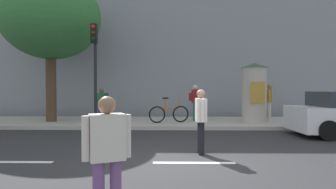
% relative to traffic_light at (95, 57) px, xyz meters
% --- Properties ---
extents(ground_plane, '(80.00, 80.00, 0.00)m').
position_rel_traffic_light_xyz_m(ground_plane, '(3.58, -5.24, -2.87)').
color(ground_plane, '#2B2B2D').
extents(sidewalk_curb, '(36.00, 4.00, 0.15)m').
position_rel_traffic_light_xyz_m(sidewalk_curb, '(3.58, 1.76, -2.79)').
color(sidewalk_curb, '#B2ADA3').
rests_on(sidewalk_curb, ground_plane).
extents(lane_markings, '(25.80, 0.16, 0.01)m').
position_rel_traffic_light_xyz_m(lane_markings, '(3.58, -5.24, -2.86)').
color(lane_markings, silver).
rests_on(lane_markings, ground_plane).
extents(building_backdrop, '(36.00, 5.00, 8.40)m').
position_rel_traffic_light_xyz_m(building_backdrop, '(3.58, 6.76, 1.33)').
color(building_backdrop, gray).
rests_on(building_backdrop, ground_plane).
extents(traffic_light, '(0.24, 0.45, 4.02)m').
position_rel_traffic_light_xyz_m(traffic_light, '(0.00, 0.00, 0.00)').
color(traffic_light, black).
rests_on(traffic_light, sidewalk_curb).
extents(poster_column, '(1.13, 1.13, 2.58)m').
position_rel_traffic_light_xyz_m(poster_column, '(6.61, 1.08, -1.41)').
color(poster_column, '#B2ADA3').
rests_on(poster_column, sidewalk_curb).
extents(street_tree, '(4.41, 4.41, 6.53)m').
position_rel_traffic_light_xyz_m(street_tree, '(-2.33, 1.39, 1.91)').
color(street_tree, '#4C3826').
rests_on(street_tree, sidewalk_curb).
extents(pedestrian_near_pole, '(0.54, 0.39, 1.53)m').
position_rel_traffic_light_xyz_m(pedestrian_near_pole, '(2.34, -8.17, -1.98)').
color(pedestrian_near_pole, '#724C84').
rests_on(pedestrian_near_pole, ground_plane).
extents(pedestrian_with_bag, '(0.26, 0.64, 1.60)m').
position_rel_traffic_light_xyz_m(pedestrian_with_bag, '(3.81, -4.37, -1.93)').
color(pedestrian_with_bag, black).
rests_on(pedestrian_with_bag, ground_plane).
extents(pedestrian_in_light_jacket, '(0.38, 0.58, 1.70)m').
position_rel_traffic_light_xyz_m(pedestrian_in_light_jacket, '(7.56, 1.98, -1.72)').
color(pedestrian_in_light_jacket, silver).
rests_on(pedestrian_in_light_jacket, sidewalk_curb).
extents(pedestrian_tallest, '(0.65, 0.25, 1.48)m').
position_rel_traffic_light_xyz_m(pedestrian_tallest, '(-0.11, 1.54, -1.86)').
color(pedestrian_tallest, navy).
rests_on(pedestrian_tallest, sidewalk_curb).
extents(pedestrian_in_red_top, '(0.47, 0.60, 1.64)m').
position_rel_traffic_light_xyz_m(pedestrian_in_red_top, '(4.11, 1.87, -1.74)').
color(pedestrian_in_red_top, '#1E5938').
rests_on(pedestrian_in_red_top, sidewalk_curb).
extents(bicycle_leaning, '(1.73, 0.51, 1.09)m').
position_rel_traffic_light_xyz_m(bicycle_leaning, '(2.94, 1.01, -2.33)').
color(bicycle_leaning, black).
rests_on(bicycle_leaning, sidewalk_curb).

